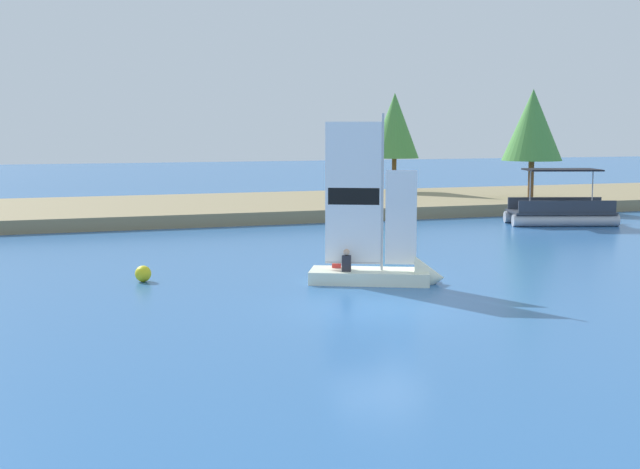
{
  "coord_description": "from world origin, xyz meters",
  "views": [
    {
      "loc": [
        -8.65,
        -20.73,
        4.83
      ],
      "look_at": [
        0.65,
        6.58,
        1.2
      ],
      "focal_mm": 47.6,
      "sensor_mm": 36.0,
      "label": 1
    }
  ],
  "objects": [
    {
      "name": "shoreline_tree_centre",
      "position": [
        19.57,
        23.09,
        5.0
      ],
      "size": [
        3.55,
        3.55,
        6.47
      ],
      "color": "brown",
      "rests_on": "shore_bank"
    },
    {
      "name": "ground_plane",
      "position": [
        0.0,
        0.0,
        0.0
      ],
      "size": [
        200.0,
        200.0,
        0.0
      ],
      "primitive_type": "plane",
      "color": "#2D609E"
    },
    {
      "name": "sailboat",
      "position": [
        1.92,
        3.33,
        0.43
      ],
      "size": [
        4.39,
        3.07,
        5.75
      ],
      "rotation": [
        0.0,
        0.0,
        -0.44
      ],
      "color": "silver",
      "rests_on": "ground"
    },
    {
      "name": "shore_bank",
      "position": [
        0.0,
        26.52,
        0.33
      ],
      "size": [
        80.0,
        12.98,
        0.66
      ],
      "primitive_type": "cube",
      "color": "#897A56",
      "rests_on": "ground"
    },
    {
      "name": "channel_buoy",
      "position": [
        -5.44,
        6.07,
        0.26
      ],
      "size": [
        0.52,
        0.52,
        0.52
      ],
      "primitive_type": "sphere",
      "color": "yellow",
      "rests_on": "ground"
    },
    {
      "name": "shoreline_tree_midleft",
      "position": [
        14.14,
        30.94,
        4.99
      ],
      "size": [
        3.23,
        3.23,
        6.48
      ],
      "color": "brown",
      "rests_on": "shore_bank"
    },
    {
      "name": "pontoon_boat",
      "position": [
        16.47,
        15.5,
        0.67
      ],
      "size": [
        5.69,
        3.73,
        2.8
      ],
      "rotation": [
        0.0,
        0.0,
        -0.3
      ],
      "color": "#B2B2B7",
      "rests_on": "ground"
    }
  ]
}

